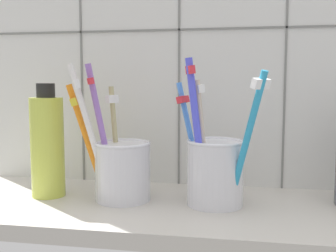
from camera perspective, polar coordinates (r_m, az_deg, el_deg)
name	(u,v)px	position (r cm, az deg, el deg)	size (l,w,h in cm)	color
counter_slab	(167,211)	(54.40, -0.16, -12.09)	(64.00, 22.00, 2.00)	#BCB7AD
tile_wall_back	(180,55)	(63.69, 1.75, 10.16)	(64.00, 2.20, 45.00)	silver
toothbrush_cup_left	(120,166)	(55.16, -6.84, -5.78)	(11.18, 7.83, 18.66)	silver
toothbrush_cup_right	(215,168)	(52.84, 6.69, -5.96)	(12.09, 9.65, 19.23)	silver
soap_bottle	(47,145)	(58.85, -16.90, -2.61)	(4.66, 4.66, 16.03)	#BECB4A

